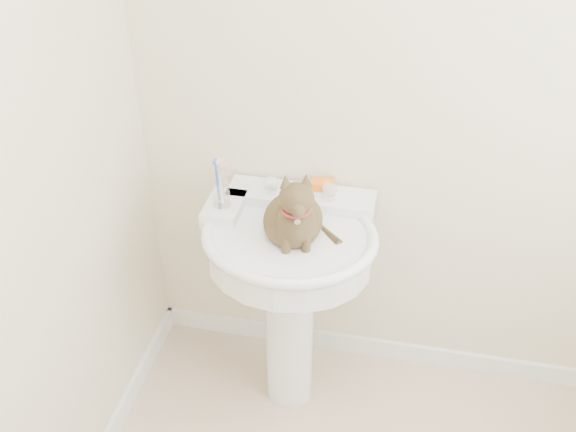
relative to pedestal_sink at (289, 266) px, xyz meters
The scene contains 7 objects.
wall_back 0.78m from the pedestal_sink, 32.36° to the left, with size 2.20×0.00×2.50m, color beige, non-canonical shape.
baseboard_back 0.84m from the pedestal_sink, 31.46° to the left, with size 2.20×0.02×0.09m, color white.
pedestal_sink is the anchor object (origin of this frame).
faucet 0.28m from the pedestal_sink, 89.03° to the left, with size 0.28×0.12×0.14m.
soap_bar 0.33m from the pedestal_sink, 72.85° to the left, with size 0.09×0.06×0.03m, color orange.
toothbrush_cup 0.36m from the pedestal_sink, 166.74° to the left, with size 0.07×0.07×0.19m.
cat 0.23m from the pedestal_sink, 50.43° to the right, with size 0.22×0.28×0.41m.
Camera 1 is at (-0.10, -0.94, 2.18)m, focal length 40.00 mm.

